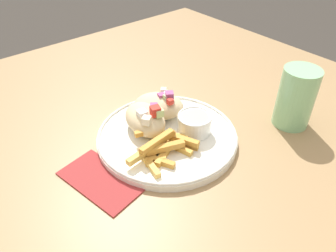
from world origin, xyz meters
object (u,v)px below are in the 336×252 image
at_px(plate, 168,136).
at_px(pita_sandwich_far, 159,105).
at_px(fries_pile, 162,146).
at_px(sauce_ramekin, 195,123).
at_px(water_glass, 295,100).
at_px(pita_sandwich_near, 145,119).

bearing_deg(plate, pita_sandwich_far, 156.41).
bearing_deg(fries_pile, plate, 128.46).
distance_m(pita_sandwich_far, sauce_ramekin, 0.09).
xyz_separation_m(fries_pile, water_glass, (0.09, 0.28, 0.03)).
bearing_deg(pita_sandwich_near, pita_sandwich_far, 123.43).
height_order(pita_sandwich_far, water_glass, water_glass).
relative_size(plate, water_glass, 2.19).
bearing_deg(fries_pile, pita_sandwich_far, 144.15).
height_order(plate, water_glass, water_glass).
bearing_deg(plate, water_glass, 62.07).
bearing_deg(plate, fries_pile, -51.54).
xyz_separation_m(pita_sandwich_near, fries_pile, (0.07, -0.02, -0.01)).
relative_size(pita_sandwich_far, water_glass, 1.02).
distance_m(pita_sandwich_near, fries_pile, 0.08).
bearing_deg(sauce_ramekin, water_glass, 63.02).
xyz_separation_m(plate, water_glass, (0.13, 0.24, 0.05)).
distance_m(plate, water_glass, 0.27).
height_order(fries_pile, water_glass, water_glass).
relative_size(pita_sandwich_far, fries_pile, 0.95).
xyz_separation_m(plate, pita_sandwich_far, (-0.06, 0.03, 0.03)).
bearing_deg(pita_sandwich_far, fries_pile, -75.70).
xyz_separation_m(pita_sandwich_near, sauce_ramekin, (0.07, 0.07, -0.00)).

